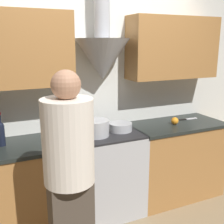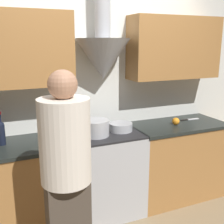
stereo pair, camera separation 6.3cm
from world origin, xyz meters
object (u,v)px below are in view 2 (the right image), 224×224
mixing_bowl (121,127)px  person_foreground_left (67,180)px  stove_range (108,172)px  stock_pot (96,128)px  orange_fruit (176,121)px  wine_bottle_7 (1,132)px

mixing_bowl → person_foreground_left: size_ratio=0.15×
stove_range → person_foreground_left: 1.20m
stove_range → person_foreground_left: bearing=-127.5°
stock_pot → orange_fruit: bearing=0.3°
wine_bottle_7 → mixing_bowl: (1.21, -0.05, -0.09)m
stove_range → orange_fruit: bearing=-2.5°
mixing_bowl → orange_fruit: 0.69m
wine_bottle_7 → mixing_bowl: bearing=-2.3°
wine_bottle_7 → orange_fruit: bearing=-2.9°
wine_bottle_7 → person_foreground_left: (0.38, -0.94, -0.12)m
stock_pot → mixing_bowl: 0.31m
person_foreground_left → mixing_bowl: bearing=47.0°
stock_pot → person_foreground_left: person_foreground_left is taller
mixing_bowl → wine_bottle_7: bearing=177.7°
wine_bottle_7 → person_foreground_left: bearing=-67.9°
person_foreground_left → orange_fruit: bearing=29.1°
orange_fruit → mixing_bowl: bearing=176.2°
wine_bottle_7 → person_foreground_left: 1.02m
wine_bottle_7 → orange_fruit: 1.90m
stove_range → orange_fruit: (0.84, -0.04, 0.50)m
stove_range → wine_bottle_7: size_ratio=2.92×
stove_range → wine_bottle_7: bearing=176.8°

